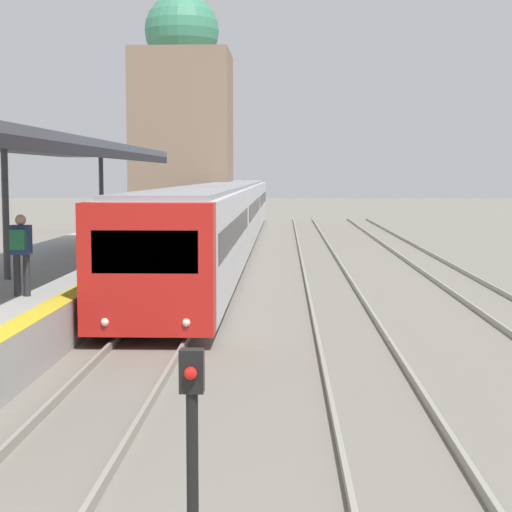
% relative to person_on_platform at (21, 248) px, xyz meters
% --- Properties ---
extents(platform_canopy, '(4.00, 26.40, 3.33)m').
position_rel_person_on_platform_xyz_m(platform_canopy, '(-1.16, 2.79, 2.22)').
color(platform_canopy, '#4C515B').
rests_on(platform_canopy, station_platform).
extents(person_on_platform, '(0.40, 0.40, 1.66)m').
position_rel_person_on_platform_xyz_m(person_on_platform, '(0.00, 0.00, 0.00)').
color(person_on_platform, '#2D2D33').
rests_on(person_on_platform, station_platform).
extents(train_near, '(2.68, 47.46, 3.01)m').
position_rel_person_on_platform_xyz_m(train_near, '(2.63, 23.09, -0.28)').
color(train_near, red).
rests_on(train_near, ground_plane).
extents(signal_post_near, '(0.20, 0.22, 2.02)m').
position_rel_person_on_platform_xyz_m(signal_post_near, '(4.57, -10.18, -0.72)').
color(signal_post_near, black).
rests_on(signal_post_near, ground_plane).
extents(distant_domed_building, '(5.71, 5.71, 14.08)m').
position_rel_person_on_platform_xyz_m(distant_domed_building, '(-0.75, 34.35, 4.66)').
color(distant_domed_building, '#89705B').
rests_on(distant_domed_building, ground_plane).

